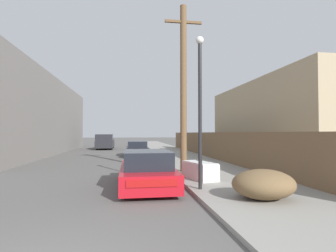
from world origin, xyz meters
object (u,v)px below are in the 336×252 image
(pickup_truck, at_px, (105,142))
(brush_pile, at_px, (263,184))
(car_parked_mid, at_px, (137,149))
(parked_sports_car_red, at_px, (147,170))
(street_lamp, at_px, (200,100))
(discarded_fridge, at_px, (200,170))
(utility_pole, at_px, (183,86))

(pickup_truck, distance_m, brush_pile, 26.40)
(car_parked_mid, bearing_deg, pickup_truck, 108.71)
(parked_sports_car_red, bearing_deg, street_lamp, -36.49)
(car_parked_mid, distance_m, street_lamp, 14.10)
(car_parked_mid, distance_m, pickup_truck, 10.88)
(pickup_truck, bearing_deg, brush_pile, 103.45)
(parked_sports_car_red, distance_m, car_parked_mid, 12.57)
(discarded_fridge, bearing_deg, parked_sports_car_red, -179.19)
(car_parked_mid, bearing_deg, parked_sports_car_red, -90.40)
(utility_pole, height_order, brush_pile, utility_pole)
(pickup_truck, bearing_deg, discarded_fridge, 103.34)
(parked_sports_car_red, relative_size, street_lamp, 0.93)
(discarded_fridge, distance_m, street_lamp, 3.18)
(utility_pole, bearing_deg, pickup_truck, 105.07)
(parked_sports_car_red, relative_size, utility_pole, 0.58)
(utility_pole, bearing_deg, parked_sports_car_red, -125.55)
(discarded_fridge, relative_size, pickup_truck, 0.32)
(utility_pole, xyz_separation_m, street_lamp, (-0.27, -3.93, -1.20))
(pickup_truck, bearing_deg, car_parked_mid, 108.04)
(discarded_fridge, xyz_separation_m, car_parked_mid, (-2.11, 11.96, 0.14))
(car_parked_mid, bearing_deg, street_lamp, -83.51)
(discarded_fridge, relative_size, car_parked_mid, 0.40)
(parked_sports_car_red, height_order, pickup_truck, pickup_truck)
(discarded_fridge, height_order, car_parked_mid, car_parked_mid)
(street_lamp, bearing_deg, discarded_fridge, 75.02)
(car_parked_mid, distance_m, brush_pile, 15.58)
(discarded_fridge, bearing_deg, brush_pile, -89.86)
(utility_pole, height_order, street_lamp, utility_pole)
(parked_sports_car_red, bearing_deg, brush_pile, -41.81)
(discarded_fridge, height_order, street_lamp, street_lamp)
(car_parked_mid, height_order, pickup_truck, pickup_truck)
(parked_sports_car_red, bearing_deg, utility_pole, 54.36)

